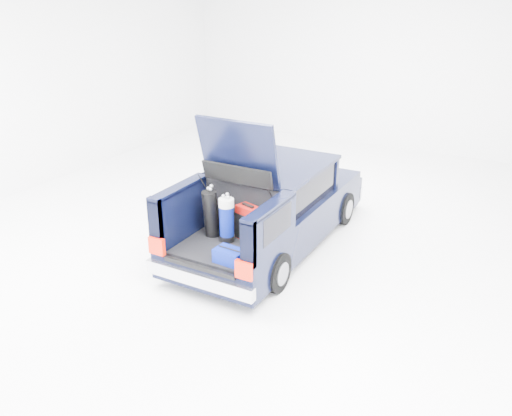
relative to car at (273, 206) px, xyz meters
The scene contains 6 objects.
ground 0.68m from the car, 90.00° to the right, with size 14.00×14.00×0.00m, color white.
car is the anchor object (origin of this frame).
red_suitcase 1.22m from the car, 81.35° to the right, with size 0.39×0.32×0.57m.
black_golf_bag 1.45m from the car, 105.35° to the right, with size 0.29×0.33×0.83m.
blue_golf_bag 1.43m from the car, 92.81° to the right, with size 0.27×0.27×0.78m.
blue_duffel 2.01m from the car, 80.37° to the right, with size 0.44×0.30×0.22m.
Camera 1 is at (3.96, -7.63, 4.29)m, focal length 38.00 mm.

